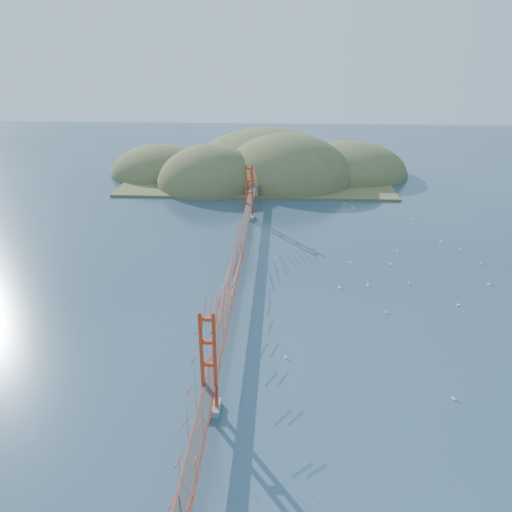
# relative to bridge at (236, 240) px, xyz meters

# --- Properties ---
(ground) EXTENTS (320.00, 320.00, 0.00)m
(ground) POSITION_rel_bridge_xyz_m (0.00, -0.18, -7.01)
(ground) COLOR #283E51
(ground) RESTS_ON ground
(bridge) EXTENTS (2.20, 94.40, 12.00)m
(bridge) POSITION_rel_bridge_xyz_m (0.00, 0.00, 0.00)
(bridge) COLOR gray
(bridge) RESTS_ON ground
(far_headlands) EXTENTS (84.00, 58.00, 25.00)m
(far_headlands) POSITION_rel_bridge_xyz_m (2.21, 68.33, -7.01)
(far_headlands) COLOR brown
(far_headlands) RESTS_ON ground
(sailboat_4) EXTENTS (0.54, 0.56, 0.62)m
(sailboat_4) POSITION_rel_bridge_xyz_m (27.10, 0.44, -6.87)
(sailboat_4) COLOR white
(sailboat_4) RESTS_ON ground
(sailboat_11) EXTENTS (0.66, 0.66, 0.70)m
(sailboat_11) POSITION_rel_bridge_xyz_m (41.24, 9.00, -6.86)
(sailboat_11) COLOR white
(sailboat_11) RESTS_ON ground
(sailboat_1) EXTENTS (0.67, 0.67, 0.71)m
(sailboat_1) POSITION_rel_bridge_xyz_m (16.12, -1.55, -6.85)
(sailboat_1) COLOR white
(sailboat_1) RESTS_ON ground
(sailboat_16) EXTENTS (0.62, 0.62, 0.65)m
(sailboat_16) POSITION_rel_bridge_xyz_m (18.89, 7.92, -6.86)
(sailboat_16) COLOR white
(sailboat_16) RESTS_ON ground
(sailboat_0) EXTENTS (0.50, 0.55, 0.62)m
(sailboat_0) POSITION_rel_bridge_xyz_m (20.64, -0.34, -6.87)
(sailboat_0) COLOR white
(sailboat_0) RESTS_ON ground
(sailboat_15) EXTENTS (0.60, 0.65, 0.73)m
(sailboat_15) POSITION_rel_bridge_xyz_m (23.08, 37.93, -6.85)
(sailboat_15) COLOR white
(sailboat_15) RESTS_ON ground
(sailboat_3) EXTENTS (0.50, 0.46, 0.56)m
(sailboat_3) POSITION_rel_bridge_xyz_m (6.00, 9.17, -6.87)
(sailboat_3) COLOR white
(sailboat_3) RESTS_ON ground
(sailboat_5) EXTENTS (0.53, 0.56, 0.62)m
(sailboat_5) POSITION_rel_bridge_xyz_m (39.68, 0.93, -6.87)
(sailboat_5) COLOR white
(sailboat_5) RESTS_ON ground
(sailboat_10) EXTENTS (0.52, 0.54, 0.60)m
(sailboat_10) POSITION_rel_bridge_xyz_m (7.76, -20.37, -6.87)
(sailboat_10) COLOR white
(sailboat_10) RESTS_ON ground
(sailboat_13) EXTENTS (0.66, 0.66, 0.70)m
(sailboat_13) POSITION_rel_bridge_xyz_m (32.75, -6.16, -6.86)
(sailboat_13) COLOR white
(sailboat_13) RESTS_ON ground
(sailboat_8) EXTENTS (0.49, 0.42, 0.56)m
(sailboat_8) POSITION_rel_bridge_xyz_m (28.01, 13.54, -6.87)
(sailboat_8) COLOR white
(sailboat_8) RESTS_ON ground
(sailboat_9) EXTENTS (0.61, 0.62, 0.70)m
(sailboat_9) POSITION_rel_bridge_xyz_m (39.72, 14.83, -6.86)
(sailboat_9) COLOR white
(sailboat_9) RESTS_ON ground
(sailboat_17) EXTENTS (0.59, 0.58, 0.67)m
(sailboat_17) POSITION_rel_bridge_xyz_m (37.13, 18.25, -6.86)
(sailboat_17) COLOR white
(sailboat_17) RESTS_ON ground
(sailboat_6) EXTENTS (0.55, 0.55, 0.61)m
(sailboat_6) POSITION_rel_bridge_xyz_m (25.80, -26.93, -6.87)
(sailboat_6) COLOR white
(sailboat_6) RESTS_ON ground
(sailboat_2) EXTENTS (0.52, 0.52, 0.58)m
(sailboat_2) POSITION_rel_bridge_xyz_m (21.88, -8.86, -6.87)
(sailboat_2) COLOR white
(sailboat_2) RESTS_ON ground
(sailboat_12) EXTENTS (0.53, 0.53, 0.57)m
(sailboat_12) POSITION_rel_bridge_xyz_m (21.40, 41.82, -6.87)
(sailboat_12) COLOR white
(sailboat_12) RESTS_ON ground
(sailboat_14) EXTENTS (0.54, 0.61, 0.70)m
(sailboat_14) POSITION_rel_bridge_xyz_m (25.71, 7.64, -6.86)
(sailboat_14) COLOR white
(sailboat_14) RESTS_ON ground
(sailboat_extra_0) EXTENTS (0.63, 0.63, 0.69)m
(sailboat_extra_0) POSITION_rel_bridge_xyz_m (34.56, 30.70, -6.86)
(sailboat_extra_0) COLOR white
(sailboat_extra_0) RESTS_ON ground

